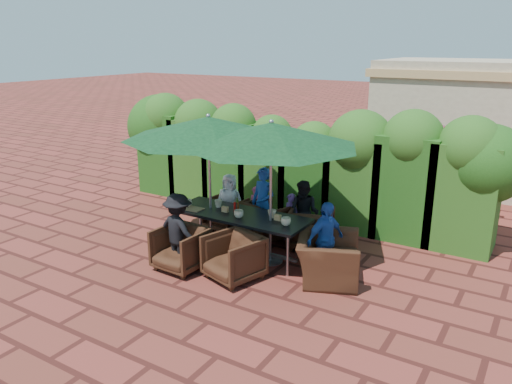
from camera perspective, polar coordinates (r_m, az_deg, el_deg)
The scene contains 32 objects.
ground at distance 9.19m, azimuth -2.74°, elevation -6.57°, with size 80.00×80.00×0.00m, color maroon.
dining_table at distance 8.78m, azimuth -1.88°, elevation -2.95°, with size 2.50×0.90×0.75m.
umbrella_left at distance 8.74m, azimuth -5.46°, elevation 7.32°, with size 2.99×2.99×2.46m.
umbrella_right at distance 8.06m, azimuth 1.76°, elevation 6.58°, with size 2.90×2.90×2.46m.
chair_far_left at distance 10.04m, azimuth -3.47°, elevation -2.30°, with size 0.71×0.66×0.73m, color black.
chair_far_mid at distance 9.53m, azimuth 1.22°, elevation -3.12°, with size 0.77×0.72×0.80m, color black.
chair_far_right at distance 9.22m, azimuth 6.29°, elevation -3.90°, with size 0.78×0.73×0.80m, color black.
chair_near_left at distance 8.39m, azimuth -8.61°, elevation -6.20°, with size 0.76×0.72×0.79m, color black.
chair_near_right at distance 7.96m, azimuth -2.58°, elevation -7.23°, with size 0.78×0.73×0.81m, color black.
chair_end_right at distance 8.00m, azimuth 8.25°, elevation -6.71°, with size 1.09×0.71×0.95m, color black.
adult_far_left at distance 9.97m, azimuth -3.02°, elevation -1.15°, with size 0.57×0.34×1.15m, color white.
adult_far_mid at distance 9.48m, azimuth 0.81°, elevation -1.32°, with size 0.50×0.41×1.39m, color #1F4FAC.
adult_far_right at distance 9.27m, azimuth 5.53°, elevation -2.40°, with size 0.58×0.36×1.21m, color black.
adult_near_left at distance 8.40m, azimuth -8.87°, elevation -4.37°, with size 0.82×0.37×1.28m, color black.
adult_end_right at distance 8.02m, azimuth 7.92°, elevation -5.44°, with size 0.74×0.37×1.26m, color #1F4FAC.
child_left at distance 9.96m, azimuth -0.05°, elevation -1.91°, with size 0.32×0.26×0.90m, color #D94C7F.
child_right at distance 9.45m, azimuth 3.97°, elevation -2.93°, with size 0.33×0.27×0.92m, color #79479B.
pedestrian_a at distance 12.06m, azimuth 14.82°, elevation 2.51°, with size 1.46×0.52×1.57m, color green.
pedestrian_b at distance 11.88m, azimuth 19.51°, elevation 2.74°, with size 0.92×0.56×1.91m, color #D94C7F.
pedestrian_c at distance 11.58m, azimuth 23.52°, elevation 1.98°, with size 1.23×0.56×1.92m, color gray.
cup_a at distance 9.19m, azimuth -7.83°, elevation -1.28°, with size 0.17×0.17×0.13m, color beige.
cup_b at distance 9.11m, azimuth -4.32°, elevation -1.32°, with size 0.14×0.14×0.14m, color beige.
cup_c at distance 8.55m, azimuth -1.98°, elevation -2.51°, with size 0.17×0.17×0.13m, color beige.
cup_d at distance 8.55m, azimuth 1.84°, elevation -2.50°, with size 0.15×0.15×0.14m, color beige.
cup_e at distance 8.21m, azimuth 3.43°, elevation -3.38°, with size 0.17×0.17×0.13m, color beige.
ketchup_bottle at distance 8.86m, azimuth -2.44°, elevation -1.70°, with size 0.04×0.04×0.17m, color #B20C0A.
sauce_bottle at distance 8.84m, azimuth -2.05°, elevation -1.73°, with size 0.04×0.04×0.17m, color #4C230C.
serving_tray at distance 9.05m, azimuth -7.20°, elevation -1.92°, with size 0.35×0.25×0.02m, color #99724A.
number_block_left at distance 8.85m, azimuth -3.55°, elevation -1.98°, with size 0.12×0.06×0.10m, color tan.
number_block_right at distance 8.43m, azimuth 2.50°, elevation -2.93°, with size 0.12×0.06×0.10m, color tan.
hedge_wall at distance 10.73m, azimuth 3.68°, elevation 4.43°, with size 9.10×1.60×2.48m.
building at distance 14.15m, azimuth 26.22°, elevation 6.81°, with size 6.20×3.08×3.20m.
Camera 1 is at (4.79, -6.95, 3.64)m, focal length 35.00 mm.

